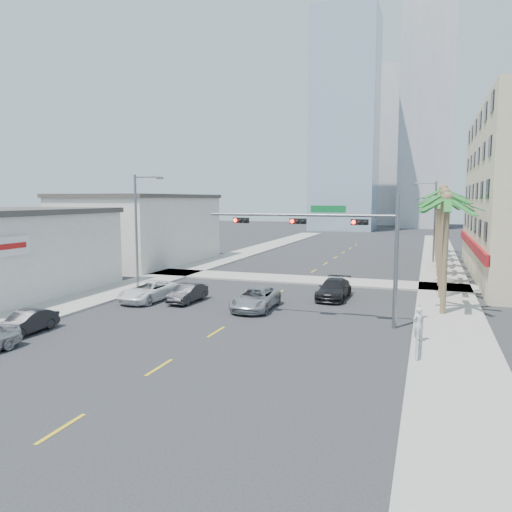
# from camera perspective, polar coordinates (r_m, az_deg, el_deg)

# --- Properties ---
(ground) EXTENTS (260.00, 260.00, 0.00)m
(ground) POSITION_cam_1_polar(r_m,az_deg,el_deg) (23.75, -8.54, -10.99)
(ground) COLOR #262628
(ground) RESTS_ON ground
(sidewalk_right) EXTENTS (4.00, 120.00, 0.15)m
(sidewalk_right) POSITION_cam_1_polar(r_m,az_deg,el_deg) (40.66, 20.84, -3.86)
(sidewalk_right) COLOR gray
(sidewalk_right) RESTS_ON ground
(sidewalk_left) EXTENTS (4.00, 120.00, 0.15)m
(sidewalk_left) POSITION_cam_1_polar(r_m,az_deg,el_deg) (46.50, -10.22, -2.26)
(sidewalk_left) COLOR gray
(sidewalk_left) RESTS_ON ground
(sidewalk_cross) EXTENTS (80.00, 4.00, 0.15)m
(sidewalk_cross) POSITION_cam_1_polar(r_m,az_deg,el_deg) (43.91, 4.90, -2.70)
(sidewalk_cross) COLOR gray
(sidewalk_cross) RESTS_ON ground
(building_left_far) EXTENTS (11.00, 18.00, 7.20)m
(building_left_far) POSITION_cam_1_polar(r_m,az_deg,el_deg) (56.79, -12.95, 2.84)
(building_left_far) COLOR beige
(building_left_far) RESTS_ON ground
(tower_far_left) EXTENTS (14.00, 14.00, 48.00)m
(tower_far_left) POSITION_cam_1_polar(r_m,az_deg,el_deg) (117.73, 10.18, 14.72)
(tower_far_left) COLOR #99B2C6
(tower_far_left) RESTS_ON ground
(tower_far_right) EXTENTS (12.00, 12.00, 60.00)m
(tower_far_right) POSITION_cam_1_polar(r_m,az_deg,el_deg) (132.02, 18.92, 16.21)
(tower_far_right) COLOR #ADADB2
(tower_far_right) RESTS_ON ground
(tower_far_center) EXTENTS (16.00, 16.00, 42.00)m
(tower_far_center) POSITION_cam_1_polar(r_m,az_deg,el_deg) (146.31, 14.01, 11.83)
(tower_far_center) COLOR #ADADB2
(tower_far_center) RESTS_ON ground
(traffic_signal_mast) EXTENTS (11.12, 0.54, 7.20)m
(traffic_signal_mast) POSITION_cam_1_polar(r_m,az_deg,el_deg) (28.46, 9.33, 2.30)
(traffic_signal_mast) COLOR slate
(traffic_signal_mast) RESTS_ON ground
(palm_tree_0) EXTENTS (4.80, 4.80, 7.80)m
(palm_tree_0) POSITION_cam_1_polar(r_m,az_deg,el_deg) (32.03, 21.03, 6.04)
(palm_tree_0) COLOR brown
(palm_tree_0) RESTS_ON ground
(palm_tree_1) EXTENTS (4.80, 4.80, 8.16)m
(palm_tree_1) POSITION_cam_1_polar(r_m,az_deg,el_deg) (37.23, 20.80, 6.60)
(palm_tree_1) COLOR brown
(palm_tree_1) RESTS_ON ground
(palm_tree_2) EXTENTS (4.80, 4.80, 8.52)m
(palm_tree_2) POSITION_cam_1_polar(r_m,az_deg,el_deg) (42.43, 20.63, 7.03)
(palm_tree_2) COLOR brown
(palm_tree_2) RESTS_ON ground
(palm_tree_3) EXTENTS (4.80, 4.80, 7.80)m
(palm_tree_3) POSITION_cam_1_polar(r_m,az_deg,el_deg) (47.63, 20.45, 6.10)
(palm_tree_3) COLOR brown
(palm_tree_3) RESTS_ON ground
(palm_tree_4) EXTENTS (4.80, 4.80, 8.16)m
(palm_tree_4) POSITION_cam_1_polar(r_m,az_deg,el_deg) (52.83, 20.35, 6.49)
(palm_tree_4) COLOR brown
(palm_tree_4) RESTS_ON ground
(palm_tree_5) EXTENTS (4.80, 4.80, 8.52)m
(palm_tree_5) POSITION_cam_1_polar(r_m,az_deg,el_deg) (58.03, 20.26, 6.81)
(palm_tree_5) COLOR brown
(palm_tree_5) RESTS_ON ground
(palm_tree_6) EXTENTS (4.80, 4.80, 7.80)m
(palm_tree_6) POSITION_cam_1_polar(r_m,az_deg,el_deg) (63.22, 20.15, 6.13)
(palm_tree_6) COLOR brown
(palm_tree_6) RESTS_ON ground
(palm_tree_7) EXTENTS (4.80, 4.80, 8.16)m
(palm_tree_7) POSITION_cam_1_polar(r_m,az_deg,el_deg) (68.42, 20.10, 6.43)
(palm_tree_7) COLOR brown
(palm_tree_7) RESTS_ON ground
(streetlight_left) EXTENTS (2.55, 0.25, 9.00)m
(streetlight_left) POSITION_cam_1_polar(r_m,az_deg,el_deg) (40.35, -13.29, 3.45)
(streetlight_left) COLOR slate
(streetlight_left) RESTS_ON ground
(streetlight_right) EXTENTS (2.55, 0.25, 9.00)m
(streetlight_right) POSITION_cam_1_polar(r_m,az_deg,el_deg) (58.06, 19.56, 4.15)
(streetlight_right) COLOR slate
(streetlight_right) RESTS_ON ground
(guardrail) EXTENTS (0.08, 8.08, 1.00)m
(guardrail) POSITION_cam_1_polar(r_m,az_deg,el_deg) (26.81, 18.06, -7.71)
(guardrail) COLOR silver
(guardrail) RESTS_ON ground
(car_parked_mid) EXTENTS (1.35, 3.71, 1.22)m
(car_parked_mid) POSITION_cam_1_polar(r_m,az_deg,el_deg) (29.34, -24.77, -6.90)
(car_parked_mid) COLOR black
(car_parked_mid) RESTS_ON ground
(car_parked_far) EXTENTS (2.68, 5.18, 1.40)m
(car_parked_far) POSITION_cam_1_polar(r_m,az_deg,el_deg) (35.79, -12.22, -3.94)
(car_parked_far) COLOR white
(car_parked_far) RESTS_ON ground
(car_lane_left) EXTENTS (1.47, 3.86, 1.25)m
(car_lane_left) POSITION_cam_1_polar(r_m,az_deg,el_deg) (34.91, -7.82, -4.23)
(car_lane_left) COLOR black
(car_lane_left) RESTS_ON ground
(car_lane_center) EXTENTS (2.48, 5.11, 1.40)m
(car_lane_center) POSITION_cam_1_polar(r_m,az_deg,el_deg) (32.37, -0.05, -4.90)
(car_lane_center) COLOR #B5B6BA
(car_lane_center) RESTS_ON ground
(car_lane_right) EXTENTS (2.03, 4.90, 1.42)m
(car_lane_right) POSITION_cam_1_polar(r_m,az_deg,el_deg) (36.13, 8.89, -3.75)
(car_lane_right) COLOR black
(car_lane_right) RESTS_ON ground
(pedestrian) EXTENTS (0.74, 0.72, 1.71)m
(pedestrian) POSITION_cam_1_polar(r_m,az_deg,el_deg) (25.95, 18.05, -7.43)
(pedestrian) COLOR silver
(pedestrian) RESTS_ON sidewalk_right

